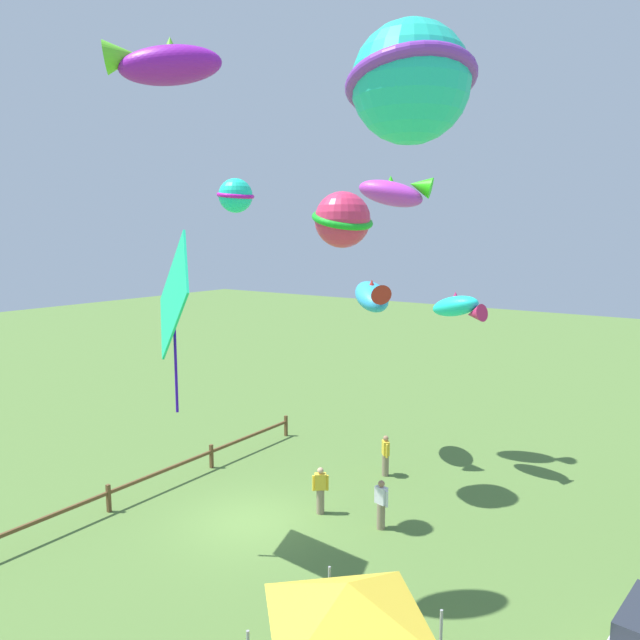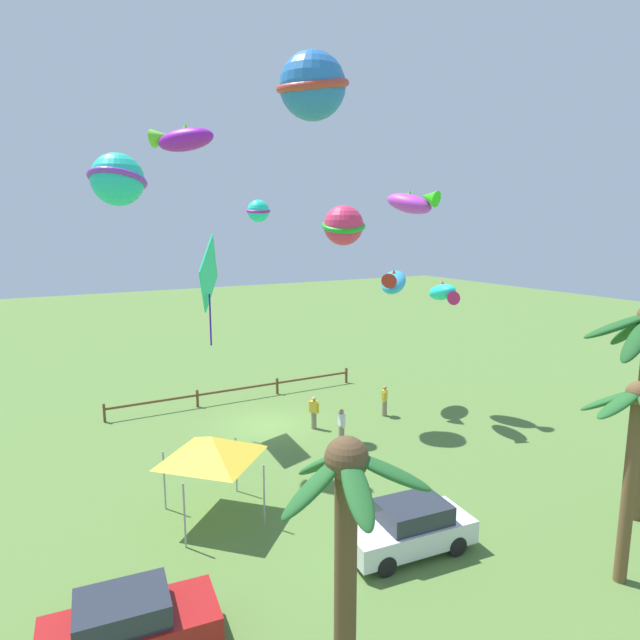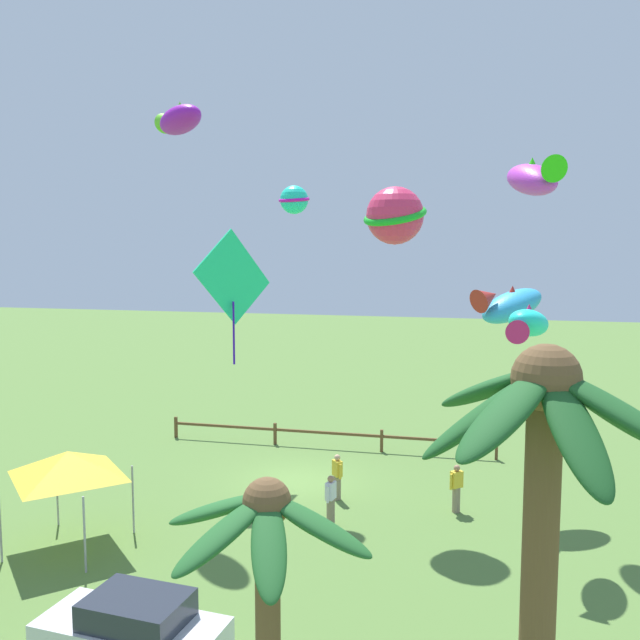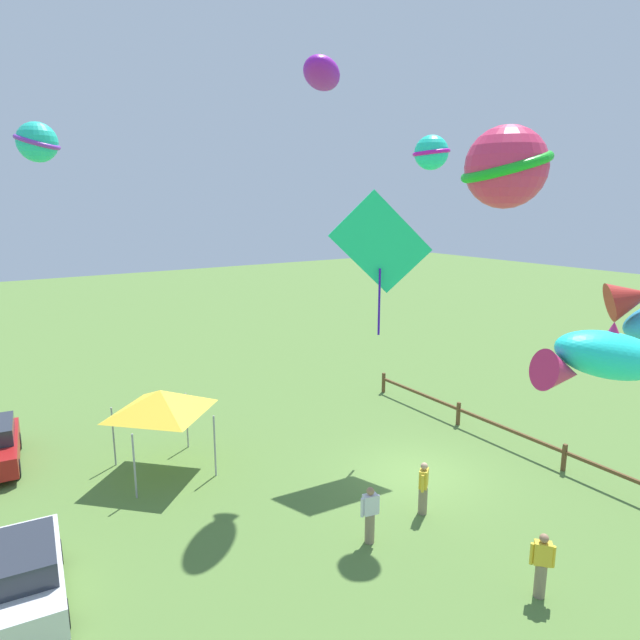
{
  "view_description": "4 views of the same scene",
  "coord_description": "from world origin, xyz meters",
  "px_view_note": "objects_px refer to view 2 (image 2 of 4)",
  "views": [
    {
      "loc": [
        13.58,
        12.51,
        9.19
      ],
      "look_at": [
        -0.44,
        2.49,
        6.74
      ],
      "focal_mm": 33.83,
      "sensor_mm": 36.0,
      "label": 1
    },
    {
      "loc": [
        9.89,
        23.33,
        9.66
      ],
      "look_at": [
        -0.88,
        3.84,
        5.77
      ],
      "focal_mm": 30.26,
      "sensor_mm": 36.0,
      "label": 2
    },
    {
      "loc": [
        -6.51,
        23.78,
        8.7
      ],
      "look_at": [
        -1.49,
        2.66,
        6.34
      ],
      "focal_mm": 38.4,
      "sensor_mm": 36.0,
      "label": 3
    },
    {
      "loc": [
        -12.35,
        12.03,
        8.88
      ],
      "look_at": [
        -0.33,
        4.11,
        5.81
      ],
      "focal_mm": 30.96,
      "sensor_mm": 36.0,
      "label": 4
    }
  ],
  "objects_px": {
    "palm_tree_1": "(635,435)",
    "spectator_0": "(342,426)",
    "festival_tent": "(211,447)",
    "spectator_2": "(385,401)",
    "kite_ball_0": "(343,225)",
    "parked_car_0": "(129,626)",
    "kite_fish_5": "(443,293)",
    "kite_fish_6": "(393,281)",
    "kite_ball_4": "(117,180)",
    "kite_fish_7": "(412,202)",
    "kite_fish_1": "(182,139)",
    "kite_diamond_3": "(209,276)",
    "parked_car_1": "(409,527)",
    "spectator_1": "(314,412)",
    "kite_ball_8": "(313,86)",
    "kite_ball_2": "(258,211)",
    "palm_tree_2": "(347,515)"
  },
  "relations": [
    {
      "from": "palm_tree_1",
      "to": "spectator_0",
      "type": "distance_m",
      "value": 12.53
    },
    {
      "from": "palm_tree_1",
      "to": "festival_tent",
      "type": "xyz_separation_m",
      "value": [
        8.76,
        -8.66,
        -1.77
      ]
    },
    {
      "from": "spectator_2",
      "to": "kite_ball_0",
      "type": "relative_size",
      "value": 0.57
    },
    {
      "from": "parked_car_0",
      "to": "kite_fish_5",
      "type": "relative_size",
      "value": 1.59
    },
    {
      "from": "spectator_0",
      "to": "kite_fish_6",
      "type": "xyz_separation_m",
      "value": [
        -5.31,
        -3.53,
        5.94
      ]
    },
    {
      "from": "kite_ball_4",
      "to": "kite_fish_7",
      "type": "bearing_deg",
      "value": -150.96
    },
    {
      "from": "kite_fish_1",
      "to": "kite_diamond_3",
      "type": "xyz_separation_m",
      "value": [
        -1.36,
        -1.52,
        -5.62
      ]
    },
    {
      "from": "palm_tree_1",
      "to": "kite_ball_4",
      "type": "xyz_separation_m",
      "value": [
        11.57,
        -6.12,
        6.51
      ]
    },
    {
      "from": "parked_car_1",
      "to": "spectator_2",
      "type": "relative_size",
      "value": 2.54
    },
    {
      "from": "palm_tree_1",
      "to": "spectator_1",
      "type": "xyz_separation_m",
      "value": [
        2.01,
        -14.09,
        -3.43
      ]
    },
    {
      "from": "spectator_2",
      "to": "festival_tent",
      "type": "xyz_separation_m",
      "value": [
        10.78,
        5.24,
        1.65
      ]
    },
    {
      "from": "parked_car_1",
      "to": "spectator_1",
      "type": "bearing_deg",
      "value": -102.23
    },
    {
      "from": "parked_car_1",
      "to": "kite_fish_5",
      "type": "height_order",
      "value": "kite_fish_5"
    },
    {
      "from": "kite_diamond_3",
      "to": "kite_ball_8",
      "type": "relative_size",
      "value": 2.3
    },
    {
      "from": "kite_fish_1",
      "to": "kite_ball_2",
      "type": "distance_m",
      "value": 4.86
    },
    {
      "from": "festival_tent",
      "to": "spectator_2",
      "type": "bearing_deg",
      "value": -154.09
    },
    {
      "from": "spectator_0",
      "to": "spectator_2",
      "type": "xyz_separation_m",
      "value": [
        -3.78,
        -1.97,
        0.0
      ]
    },
    {
      "from": "kite_ball_2",
      "to": "kite_fish_6",
      "type": "bearing_deg",
      "value": 177.42
    },
    {
      "from": "kite_fish_5",
      "to": "kite_fish_7",
      "type": "height_order",
      "value": "kite_fish_7"
    },
    {
      "from": "kite_fish_6",
      "to": "kite_fish_5",
      "type": "bearing_deg",
      "value": 96.61
    },
    {
      "from": "palm_tree_2",
      "to": "parked_car_0",
      "type": "xyz_separation_m",
      "value": [
        3.78,
        -3.21,
        -3.28
      ]
    },
    {
      "from": "kite_ball_2",
      "to": "kite_ball_8",
      "type": "distance_m",
      "value": 13.53
    },
    {
      "from": "palm_tree_2",
      "to": "spectator_1",
      "type": "xyz_separation_m",
      "value": [
        -6.51,
        -13.49,
        -3.22
      ]
    },
    {
      "from": "spectator_0",
      "to": "palm_tree_1",
      "type": "bearing_deg",
      "value": 98.39
    },
    {
      "from": "parked_car_1",
      "to": "spectator_1",
      "type": "height_order",
      "value": "spectator_1"
    },
    {
      "from": "festival_tent",
      "to": "kite_ball_0",
      "type": "distance_m",
      "value": 12.64
    },
    {
      "from": "kite_fish_1",
      "to": "kite_ball_8",
      "type": "bearing_deg",
      "value": 89.02
    },
    {
      "from": "kite_diamond_3",
      "to": "parked_car_0",
      "type": "bearing_deg",
      "value": 64.02
    },
    {
      "from": "spectator_0",
      "to": "spectator_1",
      "type": "height_order",
      "value": "same"
    },
    {
      "from": "kite_fish_7",
      "to": "kite_diamond_3",
      "type": "bearing_deg",
      "value": -5.62
    },
    {
      "from": "kite_ball_4",
      "to": "kite_fish_7",
      "type": "height_order",
      "value": "kite_fish_7"
    },
    {
      "from": "kite_fish_1",
      "to": "kite_ball_4",
      "type": "height_order",
      "value": "kite_fish_1"
    },
    {
      "from": "kite_fish_7",
      "to": "parked_car_0",
      "type": "bearing_deg",
      "value": 33.88
    },
    {
      "from": "parked_car_1",
      "to": "kite_ball_0",
      "type": "height_order",
      "value": "kite_ball_0"
    },
    {
      "from": "kite_diamond_3",
      "to": "kite_fish_7",
      "type": "xyz_separation_m",
      "value": [
        -10.59,
        1.04,
        3.42
      ]
    },
    {
      "from": "parked_car_0",
      "to": "kite_fish_7",
      "type": "xyz_separation_m",
      "value": [
        -16.49,
        -11.07,
        10.12
      ]
    },
    {
      "from": "kite_diamond_3",
      "to": "palm_tree_1",
      "type": "bearing_deg",
      "value": 111.89
    },
    {
      "from": "kite_ball_4",
      "to": "kite_fish_6",
      "type": "height_order",
      "value": "kite_ball_4"
    },
    {
      "from": "palm_tree_2",
      "to": "kite_fish_5",
      "type": "height_order",
      "value": "kite_fish_5"
    },
    {
      "from": "palm_tree_2",
      "to": "kite_diamond_3",
      "type": "bearing_deg",
      "value": -97.9
    },
    {
      "from": "parked_car_0",
      "to": "kite_ball_0",
      "type": "relative_size",
      "value": 1.45
    },
    {
      "from": "spectator_0",
      "to": "kite_fish_7",
      "type": "distance_m",
      "value": 12.05
    },
    {
      "from": "palm_tree_1",
      "to": "festival_tent",
      "type": "bearing_deg",
      "value": -44.65
    },
    {
      "from": "parked_car_0",
      "to": "spectator_2",
      "type": "height_order",
      "value": "spectator_2"
    },
    {
      "from": "palm_tree_1",
      "to": "kite_ball_0",
      "type": "distance_m",
      "value": 15.47
    },
    {
      "from": "festival_tent",
      "to": "kite_ball_2",
      "type": "height_order",
      "value": "kite_ball_2"
    },
    {
      "from": "kite_diamond_3",
      "to": "kite_ball_8",
      "type": "xyz_separation_m",
      "value": [
        1.55,
        12.85,
        5.18
      ]
    },
    {
      "from": "spectator_0",
      "to": "kite_ball_2",
      "type": "height_order",
      "value": "kite_ball_2"
    },
    {
      "from": "kite_ball_8",
      "to": "kite_fish_7",
      "type": "bearing_deg",
      "value": -135.79
    },
    {
      "from": "kite_fish_5",
      "to": "kite_fish_7",
      "type": "distance_m",
      "value": 5.26
    }
  ]
}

